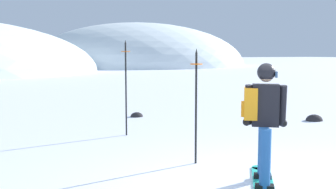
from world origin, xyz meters
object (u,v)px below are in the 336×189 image
object	(u,v)px
snowboarder_main	(263,120)
rock_mid	(137,117)
rock_dark	(314,121)
piste_marker_far	(196,98)
piste_marker_near	(126,82)

from	to	relation	value
snowboarder_main	rock_mid	xyz separation A→B (m)	(0.54, 6.36, -0.92)
rock_dark	rock_mid	distance (m)	4.99
piste_marker_far	rock_dark	xyz separation A→B (m)	(5.02, 2.28, -1.10)
piste_marker_near	rock_mid	distance (m)	2.88
snowboarder_main	piste_marker_far	size ratio (longest dim) A/B	0.89
piste_marker_near	rock_mid	bearing A→B (deg)	64.09
snowboarder_main	rock_dark	size ratio (longest dim) A/B	3.52
piste_marker_near	piste_marker_far	world-z (taller)	piste_marker_near
snowboarder_main	piste_marker_far	xyz separation A→B (m)	(-0.30, 1.35, 0.18)
snowboarder_main	piste_marker_far	world-z (taller)	piste_marker_far
rock_dark	rock_mid	size ratio (longest dim) A/B	1.30
piste_marker_far	rock_mid	distance (m)	5.20
piste_marker_near	rock_dark	distance (m)	5.47
piste_marker_near	piste_marker_far	size ratio (longest dim) A/B	1.11
piste_marker_far	snowboarder_main	bearing A→B (deg)	-77.45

